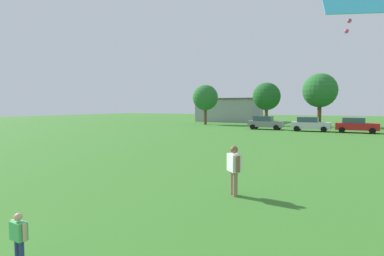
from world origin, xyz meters
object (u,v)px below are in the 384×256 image
object	(u,v)px
parked_car_gray_0	(265,123)
parked_car_red_2	(356,125)
tree_far_left	(205,98)
tree_center_left	(320,91)
child_kite_flyer	(19,234)
adult_bystander	(234,166)
kite	(352,1)
tree_left	(267,97)
parked_car_silver_1	(310,124)

from	to	relation	value
parked_car_gray_0	parked_car_red_2	xyz separation A→B (m)	(10.21, -0.77, 0.00)
parked_car_red_2	tree_far_left	xyz separation A→B (m)	(-21.54, 7.51, 3.44)
tree_center_left	parked_car_red_2	bearing A→B (deg)	-66.35
child_kite_flyer	parked_car_red_2	bearing A→B (deg)	86.42
child_kite_flyer	tree_far_left	world-z (taller)	tree_far_left
adult_bystander	parked_car_red_2	distance (m)	29.83
kite	tree_center_left	world-z (taller)	tree_center_left
parked_car_red_2	kite	bearing A→B (deg)	-91.06
kite	tree_left	bearing A→B (deg)	105.87
parked_car_gray_0	parked_car_silver_1	size ratio (longest dim) A/B	1.00
kite	tree_left	size ratio (longest dim) A/B	0.22
tree_far_left	parked_car_gray_0	bearing A→B (deg)	-30.74
adult_bystander	tree_center_left	world-z (taller)	tree_center_left
parked_car_silver_1	tree_left	bearing A→B (deg)	128.67
parked_car_gray_0	parked_car_silver_1	world-z (taller)	same
parked_car_red_2	tree_center_left	distance (m)	12.48
parked_car_silver_1	parked_car_red_2	size ratio (longest dim) A/B	1.00
tree_left	tree_center_left	bearing A→B (deg)	11.38
adult_bystander	tree_center_left	bearing A→B (deg)	139.24
child_kite_flyer	parked_car_gray_0	world-z (taller)	parked_car_gray_0
kite	parked_car_silver_1	bearing A→B (deg)	97.61
child_kite_flyer	adult_bystander	xyz separation A→B (m)	(2.00, 6.09, 0.39)
parked_car_gray_0	tree_far_left	world-z (taller)	tree_far_left
parked_car_silver_1	tree_left	world-z (taller)	tree_left
kite	adult_bystander	bearing A→B (deg)	152.01
tree_far_left	tree_left	xyz separation A→B (m)	(9.43, 1.71, 0.11)
adult_bystander	tree_left	bearing A→B (deg)	150.05
parked_car_silver_1	tree_center_left	bearing A→B (deg)	89.57
parked_car_silver_1	tree_center_left	world-z (taller)	tree_center_left
adult_bystander	parked_car_silver_1	xyz separation A→B (m)	(-0.91, 29.64, -0.11)
adult_bystander	tree_left	world-z (taller)	tree_left
child_kite_flyer	parked_car_silver_1	size ratio (longest dim) A/B	0.23
parked_car_gray_0	tree_left	distance (m)	9.36
child_kite_flyer	parked_car_gray_0	distance (m)	36.70
parked_car_silver_1	parked_car_red_2	world-z (taller)	same
tree_center_left	tree_far_left	bearing A→B (deg)	-169.23
parked_car_gray_0	tree_center_left	bearing A→B (deg)	61.00
tree_far_left	tree_center_left	xyz separation A→B (m)	(16.85, 3.21, 0.91)
tree_left	parked_car_silver_1	bearing A→B (deg)	-51.33
tree_far_left	tree_left	bearing A→B (deg)	10.29
parked_car_gray_0	child_kite_flyer	bearing A→B (deg)	-83.20
adult_bystander	kite	size ratio (longest dim) A/B	1.16
tree_far_left	tree_center_left	distance (m)	17.17
adult_bystander	parked_car_silver_1	world-z (taller)	parked_car_silver_1
kite	parked_car_red_2	size ratio (longest dim) A/B	0.33
child_kite_flyer	tree_far_left	size ratio (longest dim) A/B	0.15
kite	tree_center_left	distance (m)	42.25
tree_left	tree_center_left	distance (m)	7.61
kite	parked_car_silver_1	size ratio (longest dim) A/B	0.33
adult_bystander	kite	bearing A→B (deg)	20.07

